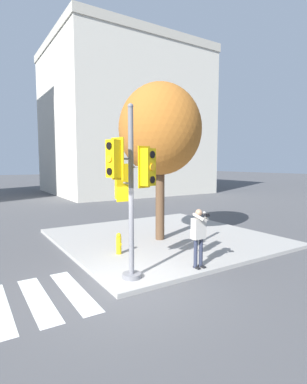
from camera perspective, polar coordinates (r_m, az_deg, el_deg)
ground_plane at (r=7.96m, az=-5.12°, el=-17.63°), size 160.00×160.00×0.00m
sidewalk_corner at (r=12.51m, az=1.83°, el=-8.65°), size 8.00×8.00×0.13m
traffic_signal_pole at (r=7.58m, az=-4.72°, el=1.53°), size 1.08×1.45×4.49m
person_photographer at (r=8.72m, az=8.64°, el=-7.69°), size 0.50×0.53×1.70m
street_tree at (r=11.68m, az=1.27°, el=11.72°), size 3.17×3.17×6.04m
fire_hydrant at (r=10.10m, az=-6.63°, el=-9.73°), size 0.18×0.24×0.71m
building_right at (r=33.32m, az=-5.84°, el=13.07°), size 15.04×13.73×14.99m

